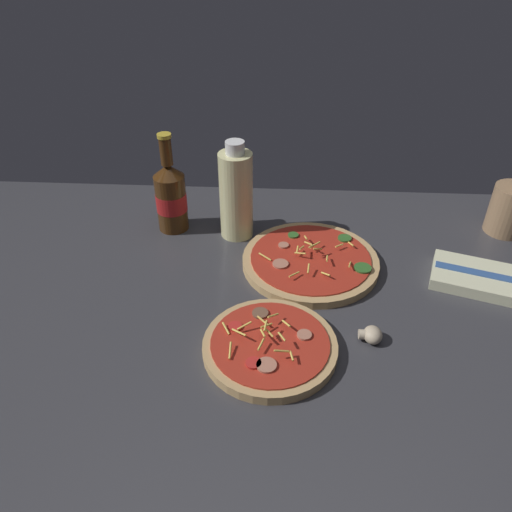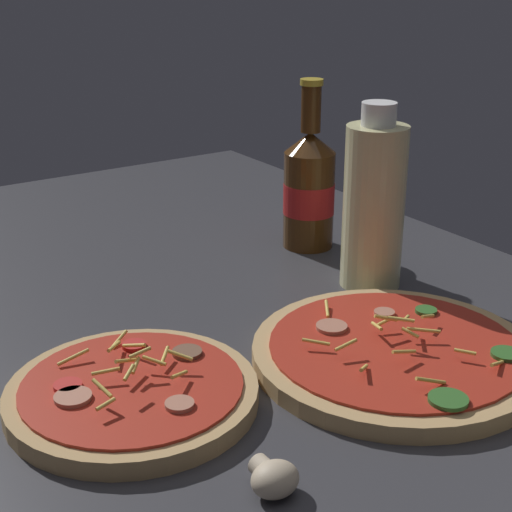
{
  "view_description": "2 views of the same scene",
  "coord_description": "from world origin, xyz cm",
  "px_view_note": "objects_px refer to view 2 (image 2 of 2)",
  "views": [
    {
      "loc": [
        -0.87,
        -75.19,
        65.96
      ],
      "look_at": [
        -5.58,
        7.04,
        7.1
      ],
      "focal_mm": 35.0,
      "sensor_mm": 36.0,
      "label": 1
    },
    {
      "loc": [
        56.29,
        -39.72,
        41.57
      ],
      "look_at": [
        -9.08,
        3.95,
        10.78
      ],
      "focal_mm": 55.0,
      "sensor_mm": 36.0,
      "label": 2
    }
  ],
  "objects_px": {
    "pizza_far": "(395,353)",
    "oil_bottle": "(374,204)",
    "mushroom_left": "(273,478)",
    "beer_bottle": "(309,188)",
    "pizza_near": "(132,393)"
  },
  "relations": [
    {
      "from": "oil_bottle",
      "to": "pizza_far",
      "type": "bearing_deg",
      "value": -34.27
    },
    {
      "from": "pizza_far",
      "to": "oil_bottle",
      "type": "height_order",
      "value": "oil_bottle"
    },
    {
      "from": "pizza_far",
      "to": "oil_bottle",
      "type": "xyz_separation_m",
      "value": [
        -0.17,
        0.11,
        0.09
      ]
    },
    {
      "from": "beer_bottle",
      "to": "oil_bottle",
      "type": "bearing_deg",
      "value": -6.89
    },
    {
      "from": "pizza_far",
      "to": "mushroom_left",
      "type": "xyz_separation_m",
      "value": [
        0.1,
        -0.22,
        0.0
      ]
    },
    {
      "from": "beer_bottle",
      "to": "mushroom_left",
      "type": "distance_m",
      "value": 0.55
    },
    {
      "from": "pizza_near",
      "to": "pizza_far",
      "type": "bearing_deg",
      "value": 73.03
    },
    {
      "from": "pizza_near",
      "to": "beer_bottle",
      "type": "height_order",
      "value": "beer_bottle"
    },
    {
      "from": "mushroom_left",
      "to": "beer_bottle",
      "type": "bearing_deg",
      "value": 139.97
    },
    {
      "from": "pizza_near",
      "to": "oil_bottle",
      "type": "height_order",
      "value": "oil_bottle"
    },
    {
      "from": "beer_bottle",
      "to": "oil_bottle",
      "type": "relative_size",
      "value": 1.03
    },
    {
      "from": "beer_bottle",
      "to": "mushroom_left",
      "type": "bearing_deg",
      "value": -40.03
    },
    {
      "from": "pizza_far",
      "to": "beer_bottle",
      "type": "distance_m",
      "value": 0.35
    },
    {
      "from": "mushroom_left",
      "to": "pizza_far",
      "type": "bearing_deg",
      "value": 114.46
    },
    {
      "from": "pizza_far",
      "to": "oil_bottle",
      "type": "distance_m",
      "value": 0.22
    }
  ]
}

